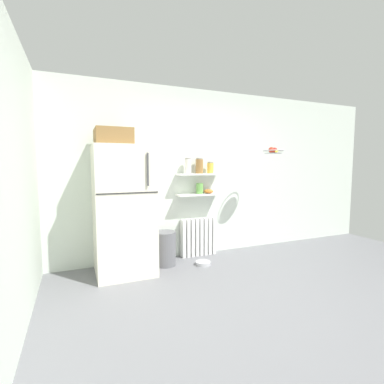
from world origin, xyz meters
TOP-DOWN VIEW (x-y plane):
  - ground_plane at (0.00, 0.50)m, footprint 7.04×7.04m
  - back_wall at (0.00, 2.05)m, footprint 7.04×0.10m
  - side_wall_left at (-2.25, 0.60)m, footprint 0.10×4.80m
  - refrigerator at (-1.19, 1.64)m, footprint 0.74×0.74m
  - radiator at (0.01, 1.92)m, footprint 0.57×0.12m
  - wall_shelf_lower at (0.01, 1.89)m, footprint 0.71×0.22m
  - wall_shelf_upper at (0.01, 1.89)m, footprint 0.71×0.22m
  - storage_jar_0 at (-0.18, 1.89)m, footprint 0.10×0.10m
  - storage_jar_1 at (0.01, 1.89)m, footprint 0.12×0.12m
  - storage_jar_2 at (0.20, 1.89)m, footprint 0.10×0.10m
  - vase at (0.02, 1.89)m, footprint 0.11×0.11m
  - shelf_bowl at (0.17, 1.89)m, footprint 0.15×0.15m
  - trash_bin at (-0.61, 1.70)m, footprint 0.32×0.32m
  - pet_food_bowl at (-0.11, 1.49)m, footprint 0.22×0.22m
  - hanging_fruit_basket at (1.05, 1.44)m, footprint 0.32×0.32m

SIDE VIEW (x-z plane):
  - ground_plane at x=0.00m, z-range 0.00..0.00m
  - pet_food_bowl at x=-0.11m, z-range 0.00..0.05m
  - trash_bin at x=-0.61m, z-range 0.00..0.48m
  - radiator at x=0.01m, z-range 0.00..0.59m
  - refrigerator at x=-1.19m, z-range -0.06..1.83m
  - wall_shelf_lower at x=0.01m, z-range 0.96..0.99m
  - shelf_bowl at x=0.17m, z-range 0.99..1.06m
  - vase at x=0.02m, z-range 0.99..1.15m
  - wall_shelf_upper at x=0.01m, z-range 1.28..1.30m
  - back_wall at x=0.00m, z-range 0.00..2.60m
  - side_wall_left at x=-2.25m, z-range 0.00..2.60m
  - storage_jar_2 at x=0.20m, z-range 1.30..1.48m
  - storage_jar_0 at x=-0.18m, z-range 1.30..1.54m
  - storage_jar_1 at x=0.01m, z-range 1.30..1.54m
  - hanging_fruit_basket at x=1.05m, z-range 1.60..1.70m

